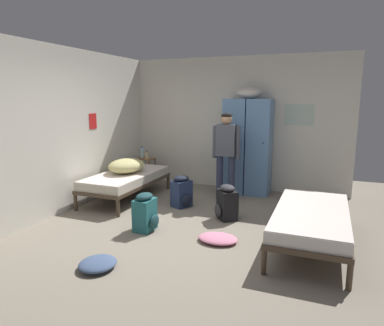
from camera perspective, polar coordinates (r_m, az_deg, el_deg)
name	(u,v)px	position (r m, az deg, el deg)	size (l,w,h in m)	color
ground_plane	(185,232)	(4.95, -1.16, -11.42)	(8.49, 8.49, 0.00)	gray
room_backdrop	(150,128)	(6.25, -7.00, 5.87)	(4.54, 5.36, 2.68)	silver
locker_bank	(247,144)	(6.81, 9.20, 3.06)	(0.90, 0.55, 2.07)	#5B84B2
shelf_unit	(145,168)	(7.62, -7.79, -0.85)	(0.38, 0.30, 0.57)	brown
bed_left_rear	(126,179)	(6.52, -10.85, -2.60)	(0.90, 1.90, 0.49)	#473828
bed_right	(311,218)	(4.62, 19.19, -8.63)	(0.90, 1.90, 0.49)	#473828
bedding_heap	(127,166)	(6.54, -10.80, -0.43)	(0.61, 0.79, 0.26)	#D1C67F
person_traveler	(226,148)	(6.24, 5.67, 2.45)	(0.51, 0.21, 1.61)	#2D334C
water_bottle	(142,153)	(7.61, -8.30, 1.73)	(0.06, 0.06, 0.25)	#B2DBEA
lotion_bottle	(147,155)	(7.49, -7.53, 1.30)	(0.06, 0.06, 0.17)	beige
backpack_navy	(182,192)	(5.97, -1.69, -4.85)	(0.40, 0.39, 0.55)	navy
backpack_black	(226,203)	(5.40, 5.75, -6.63)	(0.42, 0.41, 0.55)	black
backpack_teal	(145,213)	(4.97, -7.74, -8.20)	(0.34, 0.32, 0.55)	#23666B
clothes_pile_pink	(218,238)	(4.65, 4.32, -12.39)	(0.52, 0.40, 0.09)	pink
clothes_pile_denim	(98,264)	(4.12, -15.40, -15.82)	(0.41, 0.44, 0.10)	#42567A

